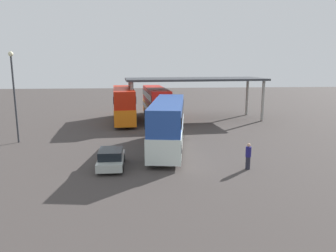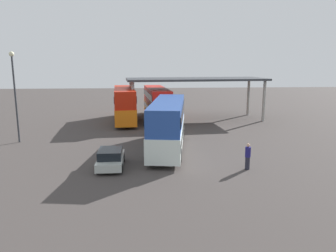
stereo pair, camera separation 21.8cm
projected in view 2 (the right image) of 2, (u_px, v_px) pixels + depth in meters
name	position (u px, v px, depth m)	size (l,w,h in m)	color
ground_plane	(175.00, 161.00, 24.12)	(140.00, 140.00, 0.00)	#403A38
double_decker_main	(168.00, 123.00, 27.08)	(4.09, 11.64, 4.12)	silver
parked_hatchback	(111.00, 158.00, 22.55)	(1.78, 3.85, 1.35)	#B4BCB4
double_decker_near_canopy	(124.00, 103.00, 39.62)	(3.28, 10.84, 4.17)	orange
double_decker_mid_row	(157.00, 102.00, 41.79)	(3.33, 11.61, 4.02)	orange
depot_canopy	(196.00, 81.00, 40.73)	(17.88, 7.51, 5.29)	#33353A
lamppost_tall	(14.00, 87.00, 28.88)	(0.44, 0.44, 8.20)	#33353A
pedestrian_waiting	(248.00, 156.00, 22.12)	(0.38, 0.38, 1.84)	#262633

